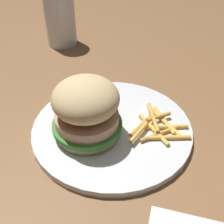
% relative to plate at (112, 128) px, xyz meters
% --- Properties ---
extents(ground_plane, '(1.60, 1.60, 0.00)m').
position_rel_plate_xyz_m(ground_plane, '(-0.02, 0.01, -0.01)').
color(ground_plane, brown).
extents(plate, '(0.27, 0.27, 0.01)m').
position_rel_plate_xyz_m(plate, '(0.00, 0.00, 0.00)').
color(plate, silver).
rests_on(plate, ground_plane).
extents(sandwich, '(0.11, 0.11, 0.10)m').
position_rel_plate_xyz_m(sandwich, '(-0.03, -0.03, 0.06)').
color(sandwich, tan).
rests_on(sandwich, plate).
extents(fries_pile, '(0.10, 0.11, 0.01)m').
position_rel_plate_xyz_m(fries_pile, '(0.07, 0.02, 0.01)').
color(fries_pile, '#E5B251').
rests_on(fries_pile, plate).
extents(drink_glass, '(0.08, 0.08, 0.12)m').
position_rel_plate_xyz_m(drink_glass, '(-0.22, 0.28, 0.05)').
color(drink_glass, silver).
rests_on(drink_glass, ground_plane).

